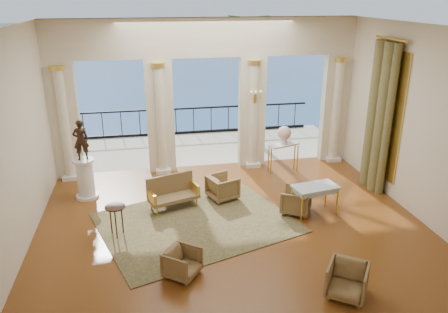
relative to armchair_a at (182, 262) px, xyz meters
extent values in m
plane|color=#4A2A0E|center=(1.33, 1.66, -0.31)|extent=(9.00, 9.00, 0.00)
plane|color=beige|center=(1.33, -2.34, 1.94)|extent=(9.00, 0.00, 9.00)
plane|color=beige|center=(-3.17, 1.66, 1.94)|extent=(0.00, 8.00, 8.00)
plane|color=beige|center=(5.83, 1.66, 1.94)|extent=(0.00, 8.00, 8.00)
plane|color=white|center=(1.33, 1.66, 4.19)|extent=(9.00, 9.00, 0.00)
cube|color=beige|center=(1.33, 5.51, 3.64)|extent=(9.00, 0.30, 1.10)
cube|color=beige|center=(-2.77, 5.51, 1.39)|extent=(0.80, 0.30, 3.40)
cylinder|color=beige|center=(-2.77, 5.33, 1.29)|extent=(0.28, 0.28, 3.20)
cylinder|color=gold|center=(-2.77, 5.33, 2.94)|extent=(0.40, 0.40, 0.12)
cube|color=silver|center=(-2.77, 5.33, -0.25)|extent=(0.45, 0.45, 0.12)
cube|color=beige|center=(-0.07, 5.51, 1.39)|extent=(0.80, 0.30, 3.40)
cylinder|color=beige|center=(-0.07, 5.33, 1.29)|extent=(0.28, 0.28, 3.20)
cylinder|color=gold|center=(-0.07, 5.33, 2.94)|extent=(0.40, 0.40, 0.12)
cube|color=silver|center=(-0.07, 5.33, -0.25)|extent=(0.45, 0.45, 0.12)
cube|color=beige|center=(2.73, 5.51, 1.39)|extent=(0.80, 0.30, 3.40)
cylinder|color=beige|center=(2.73, 5.33, 1.29)|extent=(0.28, 0.28, 3.20)
cylinder|color=gold|center=(2.73, 5.33, 2.94)|extent=(0.40, 0.40, 0.12)
cube|color=silver|center=(2.73, 5.33, -0.25)|extent=(0.45, 0.45, 0.12)
cube|color=beige|center=(5.43, 5.51, 1.39)|extent=(0.80, 0.30, 3.40)
cylinder|color=beige|center=(5.43, 5.33, 1.29)|extent=(0.28, 0.28, 3.20)
cylinder|color=gold|center=(5.43, 5.33, 2.94)|extent=(0.40, 0.40, 0.12)
cube|color=silver|center=(5.43, 5.33, -0.25)|extent=(0.45, 0.45, 0.12)
cube|color=#B5AE99|center=(1.33, 7.46, -0.36)|extent=(10.00, 3.60, 0.10)
cube|color=black|center=(1.33, 9.06, 0.69)|extent=(9.00, 0.06, 0.06)
cube|color=black|center=(1.33, 9.06, -0.26)|extent=(9.00, 0.06, 0.10)
cylinder|color=black|center=(1.33, 9.06, 0.19)|extent=(0.03, 0.03, 1.00)
cylinder|color=black|center=(-2.77, 9.06, 0.19)|extent=(0.03, 0.03, 1.00)
cylinder|color=black|center=(5.43, 9.06, 0.19)|extent=(0.03, 0.03, 1.00)
cylinder|color=#4C3823|center=(3.33, 8.26, 1.79)|extent=(0.20, 0.20, 4.20)
plane|color=navy|center=(1.33, 61.66, -6.31)|extent=(160.00, 160.00, 0.00)
cylinder|color=brown|center=(5.63, 2.71, 1.69)|extent=(0.26, 0.26, 4.00)
cylinder|color=brown|center=(5.59, 3.16, 1.69)|extent=(0.32, 0.32, 4.00)
cylinder|color=brown|center=(5.63, 3.61, 1.69)|extent=(0.26, 0.26, 4.00)
cylinder|color=gold|center=(5.68, 3.16, 3.74)|extent=(0.08, 1.40, 0.08)
cube|color=gold|center=(5.80, 3.16, 1.79)|extent=(0.04, 1.60, 3.40)
cube|color=gold|center=(2.73, 5.19, 1.89)|extent=(0.10, 0.04, 0.25)
cylinder|color=gold|center=(2.59, 5.11, 1.99)|extent=(0.02, 0.02, 0.22)
cylinder|color=gold|center=(2.73, 5.11, 1.99)|extent=(0.02, 0.02, 0.22)
cylinder|color=gold|center=(2.87, 5.11, 1.99)|extent=(0.02, 0.02, 0.22)
cube|color=#32341C|center=(0.52, 1.99, -0.30)|extent=(5.12, 4.52, 0.02)
imported|color=#4D4121|center=(0.00, 0.00, 0.00)|extent=(0.82, 0.82, 0.62)
imported|color=#4D4121|center=(2.84, -1.14, 0.04)|extent=(0.92, 0.91, 0.70)
imported|color=#4D4121|center=(3.02, 2.07, 0.04)|extent=(0.89, 0.90, 0.70)
imported|color=#4D4121|center=(1.38, 3.18, 0.05)|extent=(0.85, 0.88, 0.71)
cube|color=#4D4121|center=(0.07, 2.88, -0.03)|extent=(1.35, 0.88, 0.09)
cube|color=#4D4121|center=(-0.01, 3.10, 0.26)|extent=(1.21, 0.47, 0.51)
cube|color=gold|center=(-0.48, 2.69, 0.13)|extent=(0.23, 0.51, 0.24)
cube|color=gold|center=(0.62, 3.06, 0.13)|extent=(0.23, 0.51, 0.24)
cylinder|color=gold|center=(-0.38, 2.51, -0.19)|extent=(0.05, 0.05, 0.23)
cylinder|color=gold|center=(0.64, 2.85, -0.19)|extent=(0.05, 0.05, 0.23)
cylinder|color=gold|center=(-0.50, 2.90, -0.19)|extent=(0.05, 0.05, 0.23)
cylinder|color=gold|center=(0.52, 3.24, -0.19)|extent=(0.05, 0.05, 0.23)
cube|color=silver|center=(3.44, 1.93, 0.41)|extent=(1.17, 0.77, 0.05)
cylinder|color=gold|center=(3.00, 1.60, 0.04)|extent=(0.04, 0.04, 0.70)
cylinder|color=gold|center=(3.97, 1.77, 0.04)|extent=(0.04, 0.04, 0.70)
cylinder|color=gold|center=(2.91, 2.09, 0.04)|extent=(0.04, 0.04, 0.70)
cylinder|color=gold|center=(3.89, 2.26, 0.04)|extent=(0.04, 0.04, 0.70)
cylinder|color=silver|center=(-2.17, 3.92, -0.27)|extent=(0.59, 0.59, 0.08)
cylinder|color=silver|center=(-2.17, 3.92, 0.23)|extent=(0.43, 0.43, 0.95)
cylinder|color=silver|center=(-2.17, 3.92, 0.75)|extent=(0.55, 0.55, 0.06)
imported|color=black|center=(-2.17, 3.92, 1.31)|extent=(0.44, 0.34, 1.07)
cube|color=silver|center=(3.53, 4.71, 0.55)|extent=(1.00, 0.65, 0.05)
cylinder|color=gold|center=(3.18, 4.45, 0.11)|extent=(0.05, 0.05, 0.83)
cylinder|color=gold|center=(3.97, 4.72, 0.11)|extent=(0.05, 0.05, 0.83)
cylinder|color=gold|center=(3.10, 4.70, 0.11)|extent=(0.05, 0.05, 0.83)
cylinder|color=gold|center=(3.88, 4.96, 0.11)|extent=(0.05, 0.05, 0.83)
cylinder|color=silver|center=(3.53, 4.71, 0.70)|extent=(0.21, 0.21, 0.26)
sphere|color=pink|center=(3.53, 4.71, 0.92)|extent=(0.41, 0.41, 0.41)
cylinder|color=black|center=(-1.30, 1.76, 0.41)|extent=(0.45, 0.45, 0.03)
cylinder|color=black|center=(-1.17, 1.83, 0.04)|extent=(0.03, 0.03, 0.70)
cylinder|color=black|center=(-1.42, 1.84, 0.04)|extent=(0.03, 0.03, 0.70)
cylinder|color=black|center=(-1.30, 1.62, 0.04)|extent=(0.03, 0.03, 0.70)
camera|label=1|loc=(-0.53, -7.14, 4.83)|focal=35.00mm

